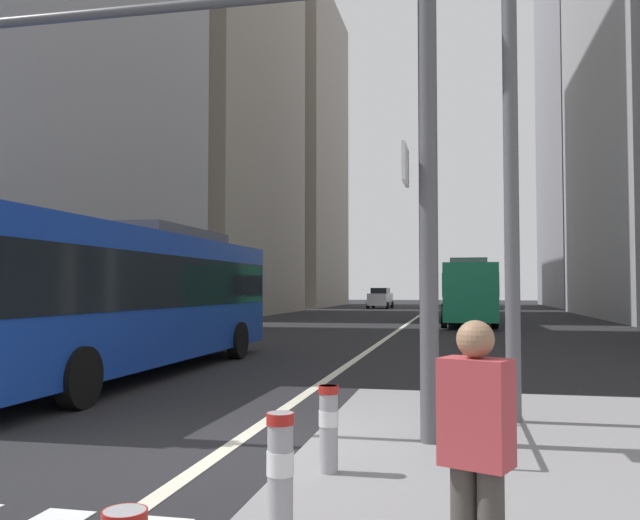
% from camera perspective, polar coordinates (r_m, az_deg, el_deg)
% --- Properties ---
extents(ground_plane, '(160.00, 160.00, 0.00)m').
position_cam_1_polar(ground_plane, '(27.84, 6.26, -6.39)').
color(ground_plane, black).
extents(lane_centre_line, '(0.20, 80.00, 0.01)m').
position_cam_1_polar(lane_centre_line, '(37.79, 7.75, -5.33)').
color(lane_centre_line, beige).
rests_on(lane_centre_line, ground).
extents(office_tower_left_mid, '(11.25, 20.02, 45.64)m').
position_cam_1_polar(office_tower_left_mid, '(53.77, -10.16, 20.47)').
color(office_tower_left_mid, gray).
rests_on(office_tower_left_mid, ground).
extents(office_tower_left_far, '(11.52, 18.34, 33.09)m').
position_cam_1_polar(office_tower_left_far, '(73.13, -3.24, 9.10)').
color(office_tower_left_far, gray).
rests_on(office_tower_left_far, ground).
extents(office_tower_right_far, '(10.09, 20.38, 44.90)m').
position_cam_1_polar(office_tower_right_far, '(76.87, 22.75, 13.24)').
color(office_tower_right_far, gray).
rests_on(office_tower_right_far, ground).
extents(city_bus_blue_oncoming, '(2.73, 11.99, 3.40)m').
position_cam_1_polar(city_bus_blue_oncoming, '(15.23, -16.09, -2.69)').
color(city_bus_blue_oncoming, '#14389E').
rests_on(city_bus_blue_oncoming, ground).
extents(sedan_white_oncoming, '(2.16, 4.36, 1.94)m').
position_cam_1_polar(sedan_white_oncoming, '(17.13, -24.14, -5.37)').
color(sedan_white_oncoming, silver).
rests_on(sedan_white_oncoming, ground).
extents(city_bus_red_receding, '(2.88, 11.60, 3.40)m').
position_cam_1_polar(city_bus_red_receding, '(36.27, 12.52, -2.52)').
color(city_bus_red_receding, '#198456').
rests_on(city_bus_red_receding, ground).
extents(car_oncoming_mid, '(2.21, 4.26, 1.94)m').
position_cam_1_polar(car_oncoming_mid, '(62.58, 5.22, -3.28)').
color(car_oncoming_mid, silver).
rests_on(car_oncoming_mid, ground).
extents(car_receding_near, '(2.11, 4.26, 1.94)m').
position_cam_1_polar(car_receding_near, '(49.96, 11.85, -3.46)').
color(car_receding_near, maroon).
rests_on(car_receding_near, ground).
extents(traffic_signal_gantry, '(7.11, 0.65, 6.00)m').
position_cam_1_polar(traffic_signal_gantry, '(8.55, -7.57, 12.72)').
color(traffic_signal_gantry, '#515156').
rests_on(traffic_signal_gantry, median_island).
extents(street_lamp_post, '(5.50, 0.32, 8.00)m').
position_cam_1_polar(street_lamp_post, '(9.82, 16.02, 17.62)').
color(street_lamp_post, '#56565B').
rests_on(street_lamp_post, median_island).
extents(bollard_left, '(0.20, 0.20, 0.91)m').
position_cam_1_polar(bollard_left, '(4.81, -3.45, -17.77)').
color(bollard_left, '#99999E').
rests_on(bollard_left, median_island).
extents(bollard_right, '(0.20, 0.20, 0.83)m').
position_cam_1_polar(bollard_right, '(6.58, 0.75, -13.95)').
color(bollard_right, '#99999E').
rests_on(bollard_right, median_island).
extents(pedestrian_railing, '(0.06, 3.33, 0.98)m').
position_cam_1_polar(pedestrian_railing, '(8.49, 12.39, -9.71)').
color(pedestrian_railing, black).
rests_on(pedestrian_railing, median_island).
extents(pedestrian_waiting, '(0.44, 0.37, 1.60)m').
position_cam_1_polar(pedestrian_waiting, '(3.95, 13.35, -15.54)').
color(pedestrian_waiting, '#423D38').
rests_on(pedestrian_waiting, median_island).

